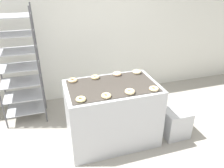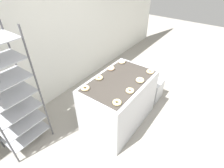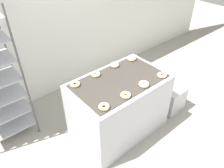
% 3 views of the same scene
% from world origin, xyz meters
% --- Properties ---
extents(wall_back, '(8.00, 0.05, 2.80)m').
position_xyz_m(wall_back, '(0.00, 2.12, 1.40)').
color(wall_back, silver).
rests_on(wall_back, ground_plane).
extents(fryer_machine, '(1.27, 0.79, 0.91)m').
position_xyz_m(fryer_machine, '(0.00, 0.64, 0.45)').
color(fryer_machine, '#B7BABF').
rests_on(fryer_machine, ground_plane).
extents(baking_rack_cart, '(0.65, 0.45, 1.88)m').
position_xyz_m(baking_rack_cart, '(-1.24, 1.59, 0.96)').
color(baking_rack_cart, '#4C4C51').
rests_on(baking_rack_cart, ground_plane).
extents(glaze_bin, '(0.38, 0.34, 0.44)m').
position_xyz_m(glaze_bin, '(0.95, 0.43, 0.22)').
color(glaze_bin, '#B7BABF').
rests_on(glaze_bin, ground_plane).
extents(donut_near_left, '(0.12, 0.12, 0.04)m').
position_xyz_m(donut_near_left, '(-0.47, 0.37, 0.93)').
color(donut_near_left, beige).
rests_on(donut_near_left, fryer_machine).
extents(donut_near_midleft, '(0.12, 0.12, 0.04)m').
position_xyz_m(donut_near_midleft, '(-0.16, 0.36, 0.93)').
color(donut_near_midleft, beige).
rests_on(donut_near_midleft, fryer_machine).
extents(donut_near_midright, '(0.13, 0.13, 0.05)m').
position_xyz_m(donut_near_midright, '(0.15, 0.37, 0.93)').
color(donut_near_midright, beige).
rests_on(donut_near_midright, fryer_machine).
extents(donut_near_right, '(0.12, 0.12, 0.04)m').
position_xyz_m(donut_near_right, '(0.48, 0.36, 0.93)').
color(donut_near_right, beige).
rests_on(donut_near_right, fryer_machine).
extents(donut_far_left, '(0.13, 0.13, 0.04)m').
position_xyz_m(donut_far_left, '(-0.49, 0.92, 0.93)').
color(donut_far_left, '#F2CA8C').
rests_on(donut_far_left, fryer_machine).
extents(donut_far_midleft, '(0.12, 0.12, 0.04)m').
position_xyz_m(donut_far_midleft, '(-0.17, 0.93, 0.93)').
color(donut_far_midleft, beige).
rests_on(donut_far_midleft, fryer_machine).
extents(donut_far_midright, '(0.13, 0.13, 0.05)m').
position_xyz_m(donut_far_midright, '(0.17, 0.94, 0.93)').
color(donut_far_midright, '#F0BF92').
rests_on(donut_far_midright, fryer_machine).
extents(donut_far_right, '(0.13, 0.13, 0.04)m').
position_xyz_m(donut_far_right, '(0.48, 0.92, 0.93)').
color(donut_far_right, beige).
rests_on(donut_far_right, fryer_machine).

